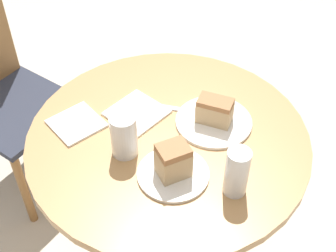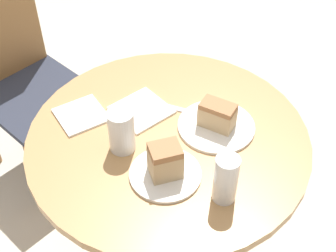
{
  "view_description": "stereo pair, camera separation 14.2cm",
  "coord_description": "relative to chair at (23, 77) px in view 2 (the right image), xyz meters",
  "views": [
    {
      "loc": [
        -0.73,
        -0.72,
        1.74
      ],
      "look_at": [
        0.0,
        0.0,
        0.76
      ],
      "focal_mm": 50.0,
      "sensor_mm": 36.0,
      "label": 1
    },
    {
      "loc": [
        -0.62,
        -0.81,
        1.74
      ],
      "look_at": [
        0.0,
        0.0,
        0.76
      ],
      "focal_mm": 50.0,
      "sensor_mm": 36.0,
      "label": 2
    }
  ],
  "objects": [
    {
      "name": "glass_water",
      "position": [
        0.0,
        -0.81,
        0.3
      ],
      "size": [
        0.08,
        0.08,
        0.14
      ],
      "color": "silver",
      "rests_on": "table"
    },
    {
      "name": "plate_near",
      "position": [
        0.28,
        -0.92,
        0.24
      ],
      "size": [
        0.24,
        0.24,
        0.01
      ],
      "color": "silver",
      "rests_on": "table"
    },
    {
      "name": "napkin_stack",
      "position": [
        0.14,
        -0.71,
        0.24
      ],
      "size": [
        0.17,
        0.17,
        0.01
      ],
      "rotation": [
        0.0,
        0.0,
        0.05
      ],
      "color": "white",
      "rests_on": "table"
    },
    {
      "name": "cake_slice_far",
      "position": [
        0.04,
        -0.98,
        0.3
      ],
      "size": [
        0.11,
        0.1,
        0.1
      ],
      "rotation": [
        0.0,
        0.0,
        4.36
      ],
      "color": "tan",
      "rests_on": "plate_far"
    },
    {
      "name": "plate_far",
      "position": [
        0.04,
        -0.98,
        0.24
      ],
      "size": [
        0.21,
        0.21,
        0.01
      ],
      "color": "silver",
      "rests_on": "table"
    },
    {
      "name": "glass_lemonade",
      "position": [
        0.12,
        -1.14,
        0.3
      ],
      "size": [
        0.07,
        0.07,
        0.15
      ],
      "color": "beige",
      "rests_on": "table"
    },
    {
      "name": "table",
      "position": [
        0.14,
        -0.86,
        0.08
      ],
      "size": [
        0.88,
        0.88,
        0.72
      ],
      "color": "tan",
      "rests_on": "ground_plane"
    },
    {
      "name": "chair",
      "position": [
        0.0,
        0.0,
        0.0
      ],
      "size": [
        0.49,
        0.49,
        0.95
      ],
      "rotation": [
        0.0,
        0.0,
        0.16
      ],
      "color": "olive",
      "rests_on": "ground_plane"
    },
    {
      "name": "napkin_side",
      "position": [
        -0.03,
        -0.61,
        0.24
      ],
      "size": [
        0.16,
        0.16,
        0.01
      ],
      "rotation": [
        0.0,
        0.0,
        -0.1
      ],
      "color": "white",
      "rests_on": "table"
    },
    {
      "name": "cake_slice_near",
      "position": [
        0.28,
        -0.92,
        0.29
      ],
      "size": [
        0.1,
        0.12,
        0.08
      ],
      "rotation": [
        0.0,
        0.0,
        3.55
      ],
      "color": "tan",
      "rests_on": "plate_near"
    },
    {
      "name": "fork",
      "position": [
        0.24,
        -0.78,
        0.24
      ],
      "size": [
        0.11,
        0.17,
        0.0
      ],
      "rotation": [
        0.0,
        0.0,
        2.11
      ],
      "color": "silver",
      "rests_on": "table"
    }
  ]
}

